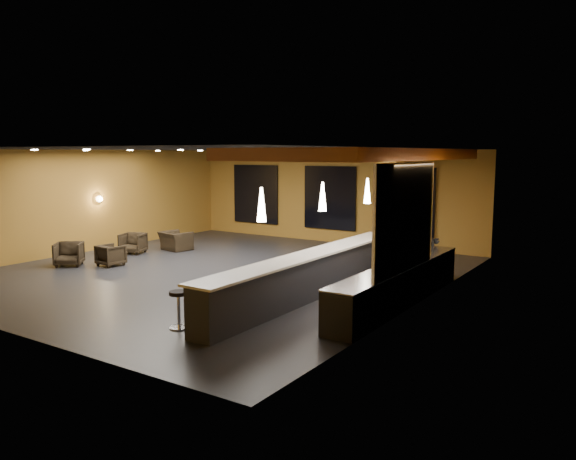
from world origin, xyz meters
The scene contains 33 objects.
floor centered at (0.00, 0.00, -0.05)m, with size 12.00×13.00×0.10m, color black.
ceiling centered at (0.00, 0.00, 3.55)m, with size 12.00×13.00×0.10m, color black.
wall_back centered at (0.00, 6.55, 1.75)m, with size 12.00×0.10×3.50m, color #8E611F.
wall_left centered at (-6.05, 0.00, 1.75)m, with size 0.10×13.00×3.50m, color #8E611F.
wall_right centered at (6.05, 0.00, 1.75)m, with size 0.10×13.00×3.50m, color #8E611F.
wood_soffit centered at (4.00, 1.00, 3.36)m, with size 3.60×8.00×0.28m, color #B26334.
window_left centered at (-3.50, 6.44, 1.70)m, with size 2.20×0.06×2.40m, color black.
window_center centered at (0.00, 6.44, 1.70)m, with size 2.20×0.06×2.40m, color black.
window_right centered at (3.00, 6.44, 1.70)m, with size 2.20×0.06×2.40m, color black.
tile_backsplash centered at (5.96, -1.00, 2.00)m, with size 0.06×3.20×2.40m, color white.
bar_counter centered at (3.65, -1.00, 0.50)m, with size 0.60×8.00×1.00m, color black.
bar_top centered at (3.65, -1.00, 1.02)m, with size 0.78×8.10×0.05m, color silver.
prep_counter centered at (5.65, -0.50, 0.43)m, with size 0.70×6.00×0.86m, color black.
prep_top centered at (5.65, -0.50, 0.89)m, with size 0.72×6.00×0.03m, color silver.
wall_shelf_lower centered at (5.82, -1.20, 1.60)m, with size 0.30×1.50×0.03m, color silver.
wall_shelf_upper centered at (5.82, -1.20, 2.05)m, with size 0.30×1.50×0.03m, color silver.
column centered at (3.65, 3.60, 1.75)m, with size 0.60×0.60×3.50m, color olive.
wall_sconce centered at (-5.88, 0.50, 1.80)m, with size 0.22×0.22×0.22m, color #FFE5B2.
pendant_0 centered at (3.65, -3.00, 2.35)m, with size 0.20×0.20×0.70m, color white.
pendant_1 centered at (3.65, -0.50, 2.35)m, with size 0.20×0.20×0.70m, color white.
pendant_2 centered at (3.65, 2.00, 2.35)m, with size 0.20×0.20×0.70m, color white.
staff_a centered at (4.40, 1.87, 0.95)m, with size 0.69×0.45×1.89m, color black.
staff_b centered at (5.14, 2.36, 0.95)m, with size 0.92×0.72×1.90m, color black.
staff_c centered at (5.16, 2.45, 0.75)m, with size 0.73×0.47×1.49m, color black.
armchair_a centered at (-4.36, -1.89, 0.36)m, with size 0.77×0.79×0.72m, color black.
armchair_b centered at (-3.32, -1.18, 0.32)m, with size 0.69×0.71×0.65m, color black.
armchair_c centered at (-4.38, 0.62, 0.35)m, with size 0.75×0.77×0.70m, color black.
armchair_d centered at (-3.64, 1.90, 0.33)m, with size 1.01×0.88×0.65m, color black.
bar_stool_0 centered at (2.76, -4.53, 0.48)m, with size 0.38×0.38×0.74m.
bar_stool_1 centered at (2.86, -2.69, 0.51)m, with size 0.40×0.40×0.79m.
bar_stool_2 centered at (2.97, -1.00, 0.51)m, with size 0.40×0.40×0.80m.
bar_stool_3 centered at (2.91, 0.72, 0.51)m, with size 0.40×0.40×0.80m.
bar_stool_4 centered at (2.77, 2.47, 0.52)m, with size 0.41×0.41×0.82m.
Camera 1 is at (10.34, -12.21, 3.40)m, focal length 35.00 mm.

